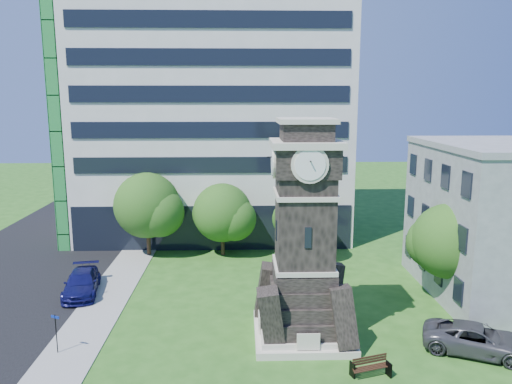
{
  "coord_description": "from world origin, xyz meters",
  "views": [
    {
      "loc": [
        -0.39,
        -24.17,
        13.25
      ],
      "look_at": [
        0.54,
        7.99,
        7.19
      ],
      "focal_mm": 35.0,
      "sensor_mm": 36.0,
      "label": 1
    }
  ],
  "objects_px": {
    "park_bench": "(370,366)",
    "car_east_lot": "(478,339)",
    "clock_tower": "(304,246)",
    "street_sign": "(56,329)",
    "car_street_north": "(82,283)"
  },
  "relations": [
    {
      "from": "park_bench",
      "to": "car_east_lot",
      "type": "bearing_deg",
      "value": 0.89
    },
    {
      "from": "clock_tower",
      "to": "street_sign",
      "type": "height_order",
      "value": "clock_tower"
    },
    {
      "from": "park_bench",
      "to": "street_sign",
      "type": "bearing_deg",
      "value": 153.36
    },
    {
      "from": "clock_tower",
      "to": "street_sign",
      "type": "xyz_separation_m",
      "value": [
        -13.15,
        -1.61,
        -3.91
      ]
    },
    {
      "from": "park_bench",
      "to": "street_sign",
      "type": "height_order",
      "value": "street_sign"
    },
    {
      "from": "park_bench",
      "to": "street_sign",
      "type": "distance_m",
      "value": 16.16
    },
    {
      "from": "car_east_lot",
      "to": "clock_tower",
      "type": "bearing_deg",
      "value": 100.86
    },
    {
      "from": "clock_tower",
      "to": "park_bench",
      "type": "height_order",
      "value": "clock_tower"
    },
    {
      "from": "car_street_north",
      "to": "street_sign",
      "type": "relative_size",
      "value": 2.42
    },
    {
      "from": "clock_tower",
      "to": "park_bench",
      "type": "relative_size",
      "value": 6.49
    },
    {
      "from": "car_east_lot",
      "to": "street_sign",
      "type": "height_order",
      "value": "street_sign"
    },
    {
      "from": "car_street_north",
      "to": "street_sign",
      "type": "distance_m",
      "value": 8.37
    },
    {
      "from": "clock_tower",
      "to": "car_street_north",
      "type": "height_order",
      "value": "clock_tower"
    },
    {
      "from": "car_street_north",
      "to": "car_east_lot",
      "type": "height_order",
      "value": "car_street_north"
    },
    {
      "from": "car_street_north",
      "to": "street_sign",
      "type": "bearing_deg",
      "value": -90.78
    }
  ]
}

